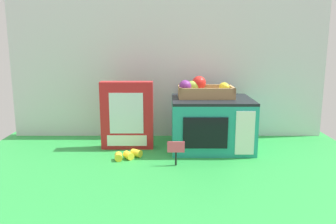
{
  "coord_description": "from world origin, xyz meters",
  "views": [
    {
      "loc": [
        0.0,
        -1.56,
        0.49
      ],
      "look_at": [
        0.01,
        0.01,
        0.17
      ],
      "focal_mm": 37.07,
      "sensor_mm": 36.0,
      "label": 1
    }
  ],
  "objects_px": {
    "cookie_set_box": "(126,115)",
    "price_sign": "(174,150)",
    "food_groups_crate": "(202,90)",
    "loose_toy_banana": "(127,155)",
    "toy_microwave": "(210,123)"
  },
  "relations": [
    {
      "from": "food_groups_crate",
      "to": "loose_toy_banana",
      "type": "relative_size",
      "value": 2.14
    },
    {
      "from": "toy_microwave",
      "to": "food_groups_crate",
      "type": "bearing_deg",
      "value": 135.83
    },
    {
      "from": "food_groups_crate",
      "to": "cookie_set_box",
      "type": "relative_size",
      "value": 0.81
    },
    {
      "from": "toy_microwave",
      "to": "cookie_set_box",
      "type": "relative_size",
      "value": 1.17
    },
    {
      "from": "cookie_set_box",
      "to": "price_sign",
      "type": "distance_m",
      "value": 0.34
    },
    {
      "from": "toy_microwave",
      "to": "cookie_set_box",
      "type": "height_order",
      "value": "cookie_set_box"
    },
    {
      "from": "food_groups_crate",
      "to": "price_sign",
      "type": "distance_m",
      "value": 0.36
    },
    {
      "from": "loose_toy_banana",
      "to": "cookie_set_box",
      "type": "bearing_deg",
      "value": 96.6
    },
    {
      "from": "price_sign",
      "to": "loose_toy_banana",
      "type": "relative_size",
      "value": 0.84
    },
    {
      "from": "toy_microwave",
      "to": "loose_toy_banana",
      "type": "distance_m",
      "value": 0.42
    },
    {
      "from": "toy_microwave",
      "to": "loose_toy_banana",
      "type": "height_order",
      "value": "toy_microwave"
    },
    {
      "from": "toy_microwave",
      "to": "cookie_set_box",
      "type": "xyz_separation_m",
      "value": [
        -0.39,
        0.0,
        0.04
      ]
    },
    {
      "from": "cookie_set_box",
      "to": "loose_toy_banana",
      "type": "relative_size",
      "value": 2.65
    },
    {
      "from": "toy_microwave",
      "to": "food_groups_crate",
      "type": "xyz_separation_m",
      "value": [
        -0.04,
        0.04,
        0.15
      ]
    },
    {
      "from": "price_sign",
      "to": "loose_toy_banana",
      "type": "xyz_separation_m",
      "value": [
        -0.2,
        0.08,
        -0.05
      ]
    }
  ]
}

